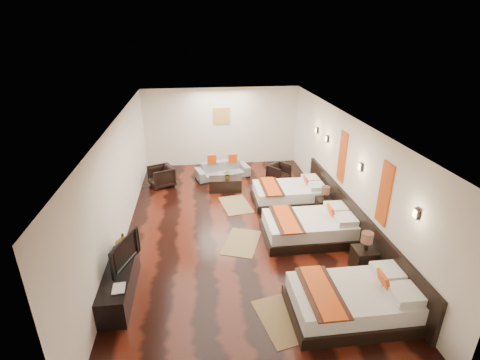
{
  "coord_description": "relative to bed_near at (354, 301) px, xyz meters",
  "views": [
    {
      "loc": [
        -0.92,
        -7.99,
        4.78
      ],
      "look_at": [
        0.14,
        0.53,
        1.1
      ],
      "focal_mm": 27.13,
      "sensor_mm": 36.0,
      "label": 1
    }
  ],
  "objects": [
    {
      "name": "table_plant",
      "position": [
        -1.72,
        5.52,
        0.26
      ],
      "size": [
        0.32,
        0.3,
        0.3
      ],
      "primitive_type": "imported",
      "rotation": [
        0.0,
        0.0,
        -0.27
      ],
      "color": "#2B6220",
      "rests_on": "coffee_table"
    },
    {
      "name": "gold_artwork",
      "position": [
        -1.7,
        7.96,
        1.51
      ],
      "size": [
        0.6,
        0.04,
        0.6
      ],
      "primitive_type": "cube",
      "color": "#AD873F",
      "rests_on": "back_wall"
    },
    {
      "name": "book",
      "position": [
        -4.2,
        0.5,
        0.28
      ],
      "size": [
        0.24,
        0.31,
        0.03
      ],
      "primitive_type": "imported",
      "rotation": [
        0.0,
        0.0,
        0.08
      ],
      "color": "black",
      "rests_on": "tv_console"
    },
    {
      "name": "nightstand_a",
      "position": [
        0.75,
        1.21,
        0.03
      ],
      "size": [
        0.45,
        0.45,
        0.9
      ],
      "color": "black",
      "rests_on": "floor"
    },
    {
      "name": "right_wall",
      "position": [
        1.05,
        3.23,
        1.11
      ],
      "size": [
        0.01,
        9.5,
        2.8
      ],
      "primitive_type": "cube",
      "color": "silver",
      "rests_on": "floor"
    },
    {
      "name": "ceiling",
      "position": [
        -1.7,
        3.23,
        2.51
      ],
      "size": [
        5.5,
        9.5,
        0.01
      ],
      "primitive_type": "cube",
      "color": "white",
      "rests_on": "floor"
    },
    {
      "name": "back_wall",
      "position": [
        -1.7,
        7.98,
        1.11
      ],
      "size": [
        5.5,
        0.01,
        2.8
      ],
      "primitive_type": "cube",
      "color": "silver",
      "rests_on": "floor"
    },
    {
      "name": "orange_panel_b",
      "position": [
        1.03,
        3.53,
        1.41
      ],
      "size": [
        0.04,
        0.4,
        1.3
      ],
      "primitive_type": "cube",
      "color": "#D86014",
      "rests_on": "right_wall"
    },
    {
      "name": "armchair_left",
      "position": [
        -3.79,
        6.15,
        0.04
      ],
      "size": [
        0.95,
        0.94,
        0.66
      ],
      "primitive_type": "imported",
      "rotation": [
        0.0,
        0.0,
        -1.15
      ],
      "color": "black",
      "rests_on": "floor"
    },
    {
      "name": "bed_mid",
      "position": [
        -0.0,
        2.57,
        -0.0
      ],
      "size": [
        2.19,
        1.38,
        0.84
      ],
      "color": "black",
      "rests_on": "floor"
    },
    {
      "name": "jute_mat_mid",
      "position": [
        -1.67,
        2.55,
        -0.28
      ],
      "size": [
        1.12,
        1.39,
        0.01
      ],
      "primitive_type": "cube",
      "rotation": [
        0.0,
        0.0,
        -0.35
      ],
      "color": "olive",
      "rests_on": "floor"
    },
    {
      "name": "nightstand_b",
      "position": [
        0.75,
        3.69,
        -0.0
      ],
      "size": [
        0.41,
        0.41,
        0.82
      ],
      "color": "black",
      "rests_on": "floor"
    },
    {
      "name": "headboard_panel",
      "position": [
        1.01,
        2.43,
        0.16
      ],
      "size": [
        0.08,
        6.6,
        0.9
      ],
      "primitive_type": "cube",
      "color": "black",
      "rests_on": "floor"
    },
    {
      "name": "floor",
      "position": [
        -1.7,
        3.23,
        -0.29
      ],
      "size": [
        5.5,
        9.5,
        0.01
      ],
      "primitive_type": "cube",
      "color": "black",
      "rests_on": "ground"
    },
    {
      "name": "sconce_far",
      "position": [
        1.01,
        4.63,
        1.56
      ],
      "size": [
        0.07,
        0.12,
        0.18
      ],
      "color": "black",
      "rests_on": "right_wall"
    },
    {
      "name": "figurine",
      "position": [
        -4.2,
        1.77,
        0.44
      ],
      "size": [
        0.36,
        0.36,
        0.36
      ],
      "primitive_type": "imported",
      "rotation": [
        0.0,
        0.0,
        -0.05
      ],
      "color": "brown",
      "rests_on": "tv_console"
    },
    {
      "name": "sconce_near",
      "position": [
        1.01,
        0.23,
        1.56
      ],
      "size": [
        0.07,
        0.12,
        0.18
      ],
      "color": "black",
      "rests_on": "right_wall"
    },
    {
      "name": "armchair_right",
      "position": [
        0.04,
        6.12,
        -0.0
      ],
      "size": [
        0.87,
        0.87,
        0.57
      ],
      "primitive_type": "imported",
      "rotation": [
        0.0,
        0.0,
        0.68
      ],
      "color": "black",
      "rests_on": "floor"
    },
    {
      "name": "tv_console",
      "position": [
        -4.2,
        1.02,
        -0.01
      ],
      "size": [
        0.5,
        1.8,
        0.55
      ],
      "primitive_type": "cube",
      "color": "black",
      "rests_on": "floor"
    },
    {
      "name": "bed_far",
      "position": [
        -0.0,
        4.52,
        -0.02
      ],
      "size": [
        2.07,
        1.3,
        0.79
      ],
      "color": "black",
      "rests_on": "floor"
    },
    {
      "name": "coffee_table",
      "position": [
        -1.8,
        5.59,
        -0.09
      ],
      "size": [
        1.02,
        0.55,
        0.4
      ],
      "primitive_type": "cube",
      "rotation": [
        0.0,
        0.0,
        -0.05
      ],
      "color": "black",
      "rests_on": "floor"
    },
    {
      "name": "jute_mat_far",
      "position": [
        -1.59,
        4.52,
        -0.28
      ],
      "size": [
        0.94,
        1.31,
        0.01
      ],
      "primitive_type": "cube",
      "rotation": [
        0.0,
        0.0,
        0.17
      ],
      "color": "olive",
      "rests_on": "floor"
    },
    {
      "name": "sconce_lounge",
      "position": [
        1.01,
        5.53,
        1.56
      ],
      "size": [
        0.07,
        0.12,
        0.18
      ],
      "color": "black",
      "rests_on": "right_wall"
    },
    {
      "name": "tv",
      "position": [
        -4.15,
        1.25,
        0.54
      ],
      "size": [
        0.47,
        0.96,
        0.56
      ],
      "primitive_type": "imported",
      "rotation": [
        0.0,
        0.0,
        1.21
      ],
      "color": "black",
      "rests_on": "tv_console"
    },
    {
      "name": "bed_near",
      "position": [
        0.0,
        0.0,
        0.0
      ],
      "size": [
        2.21,
        1.39,
        0.84
      ],
      "color": "black",
      "rests_on": "floor"
    },
    {
      "name": "sconce_mid",
      "position": [
        1.01,
        2.43,
        1.56
      ],
      "size": [
        0.07,
        0.12,
        0.18
      ],
      "color": "black",
      "rests_on": "right_wall"
    },
    {
      "name": "left_wall",
      "position": [
        -4.45,
        3.23,
        1.11
      ],
      "size": [
        0.01,
        9.5,
        2.8
      ],
      "primitive_type": "cube",
      "color": "silver",
      "rests_on": "floor"
    },
    {
      "name": "orange_panel_a",
      "position": [
        1.03,
        1.33,
        1.41
      ],
      "size": [
        0.04,
        0.4,
        1.3
      ],
      "primitive_type": "cube",
      "color": "#D86014",
      "rests_on": "right_wall"
    },
    {
      "name": "jute_mat_near",
      "position": [
        -1.27,
        0.02,
        -0.28
      ],
      "size": [
        0.99,
        1.33,
        0.01
      ],
      "primitive_type": "cube",
      "rotation": [
        0.0,
        0.0,
        0.21
      ],
      "color": "olive",
      "rests_on": "floor"
    },
    {
      "name": "sofa",
      "position": [
        -1.8,
        6.64,
        -0.03
      ],
      "size": [
        1.9,
        1.11,
        0.52
      ],
      "primitive_type": "imported",
      "rotation": [
        0.0,
        0.0,
        0.25
      ],
      "color": "gray",
      "rests_on": "floor"
    }
  ]
}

